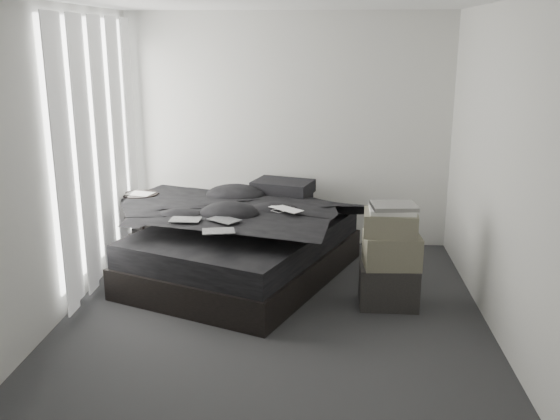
# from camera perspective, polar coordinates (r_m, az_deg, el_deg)

# --- Properties ---
(floor) EXTENTS (3.60, 4.20, 0.01)m
(floor) POSITION_cam_1_polar(r_m,az_deg,el_deg) (5.38, -0.63, -10.02)
(floor) COLOR #2C2C2E
(floor) RESTS_ON ground
(wall_back) EXTENTS (3.60, 0.01, 2.60)m
(wall_back) POSITION_cam_1_polar(r_m,az_deg,el_deg) (7.02, 0.77, 7.18)
(wall_back) COLOR silver
(wall_back) RESTS_ON ground
(wall_front) EXTENTS (3.60, 0.01, 2.60)m
(wall_front) POSITION_cam_1_polar(r_m,az_deg,el_deg) (2.95, -4.09, -4.77)
(wall_front) COLOR silver
(wall_front) RESTS_ON ground
(wall_left) EXTENTS (0.01, 4.20, 2.60)m
(wall_left) POSITION_cam_1_polar(r_m,az_deg,el_deg) (5.42, -20.05, 3.72)
(wall_left) COLOR silver
(wall_left) RESTS_ON ground
(wall_right) EXTENTS (0.01, 4.20, 2.60)m
(wall_right) POSITION_cam_1_polar(r_m,az_deg,el_deg) (5.14, 19.80, 3.14)
(wall_right) COLOR silver
(wall_right) RESTS_ON ground
(window_left) EXTENTS (0.02, 2.00, 2.30)m
(window_left) POSITION_cam_1_polar(r_m,az_deg,el_deg) (6.22, -16.61, 5.90)
(window_left) COLOR white
(window_left) RESTS_ON wall_left
(curtain_left) EXTENTS (0.06, 2.12, 2.48)m
(curtain_left) POSITION_cam_1_polar(r_m,az_deg,el_deg) (6.21, -16.13, 5.27)
(curtain_left) COLOR white
(curtain_left) RESTS_ON wall_left
(bed) EXTENTS (2.38, 2.66, 0.30)m
(bed) POSITION_cam_1_polar(r_m,az_deg,el_deg) (6.27, -3.34, -4.78)
(bed) COLOR black
(bed) RESTS_ON floor
(mattress) EXTENTS (2.29, 2.58, 0.23)m
(mattress) POSITION_cam_1_polar(r_m,az_deg,el_deg) (6.18, -3.38, -2.47)
(mattress) COLOR black
(mattress) RESTS_ON bed
(duvet) EXTENTS (2.21, 2.35, 0.25)m
(duvet) POSITION_cam_1_polar(r_m,az_deg,el_deg) (6.06, -3.66, -0.41)
(duvet) COLOR black
(duvet) RESTS_ON mattress
(pillow_lower) EXTENTS (0.78, 0.67, 0.15)m
(pillow_lower) POSITION_cam_1_polar(r_m,az_deg,el_deg) (6.86, -0.21, 1.06)
(pillow_lower) COLOR black
(pillow_lower) RESTS_ON mattress
(pillow_upper) EXTENTS (0.71, 0.59, 0.14)m
(pillow_upper) POSITION_cam_1_polar(r_m,az_deg,el_deg) (6.78, 0.27, 2.12)
(pillow_upper) COLOR black
(pillow_upper) RESTS_ON pillow_lower
(laptop) EXTENTS (0.41, 0.40, 0.03)m
(laptop) POSITION_cam_1_polar(r_m,az_deg,el_deg) (5.93, 0.20, 0.66)
(laptop) COLOR silver
(laptop) RESTS_ON duvet
(comic_a) EXTENTS (0.28, 0.18, 0.01)m
(comic_a) POSITION_cam_1_polar(r_m,az_deg,el_deg) (5.74, -8.67, -0.11)
(comic_a) COLOR black
(comic_a) RESTS_ON duvet
(comic_b) EXTENTS (0.33, 0.31, 0.01)m
(comic_b) POSITION_cam_1_polar(r_m,az_deg,el_deg) (5.69, -5.13, -0.06)
(comic_b) COLOR black
(comic_b) RESTS_ON duvet
(comic_c) EXTENTS (0.31, 0.23, 0.01)m
(comic_c) POSITION_cam_1_polar(r_m,az_deg,el_deg) (5.36, -5.68, -0.99)
(comic_c) COLOR black
(comic_c) RESTS_ON duvet
(side_stand) EXTENTS (0.50, 0.50, 0.69)m
(side_stand) POSITION_cam_1_polar(r_m,az_deg,el_deg) (6.94, -12.52, -1.37)
(side_stand) COLOR black
(side_stand) RESTS_ON floor
(papers) EXTENTS (0.31, 0.26, 0.01)m
(papers) POSITION_cam_1_polar(r_m,az_deg,el_deg) (6.83, -12.68, 1.44)
(papers) COLOR white
(papers) RESTS_ON side_stand
(floor_books) EXTENTS (0.15, 0.20, 0.13)m
(floor_books) POSITION_cam_1_polar(r_m,az_deg,el_deg) (6.08, -11.73, -6.60)
(floor_books) COLOR black
(floor_books) RESTS_ON floor
(box_lower) EXTENTS (0.52, 0.41, 0.38)m
(box_lower) POSITION_cam_1_polar(r_m,az_deg,el_deg) (5.68, 9.89, -6.77)
(box_lower) COLOR black
(box_lower) RESTS_ON floor
(box_mid) EXTENTS (0.50, 0.41, 0.29)m
(box_mid) POSITION_cam_1_polar(r_m,az_deg,el_deg) (5.55, 10.17, -3.63)
(box_mid) COLOR #64614F
(box_mid) RESTS_ON box_lower
(box_upper) EXTENTS (0.48, 0.39, 0.20)m
(box_upper) POSITION_cam_1_polar(r_m,az_deg,el_deg) (5.49, 10.05, -1.18)
(box_upper) COLOR #64614F
(box_upper) RESTS_ON box_mid
(art_book_white) EXTENTS (0.39, 0.32, 0.04)m
(art_book_white) POSITION_cam_1_polar(r_m,az_deg,el_deg) (5.46, 10.23, 0.02)
(art_book_white) COLOR silver
(art_book_white) RESTS_ON box_upper
(art_book_snake) EXTENTS (0.40, 0.33, 0.04)m
(art_book_snake) POSITION_cam_1_polar(r_m,az_deg,el_deg) (5.44, 10.37, 0.37)
(art_book_snake) COLOR silver
(art_book_snake) RESTS_ON art_book_white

